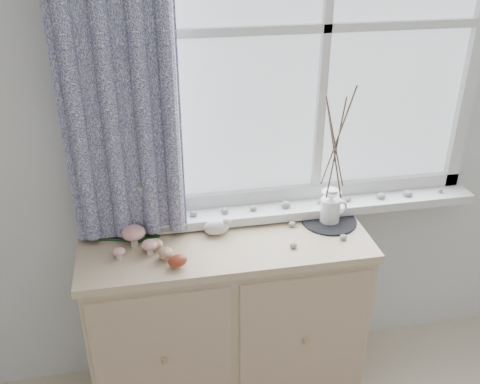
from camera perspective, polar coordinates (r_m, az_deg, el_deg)
The scene contains 8 objects.
sideboard at distance 2.47m, azimuth -1.38°, elevation -13.62°, with size 1.20×0.45×0.85m.
botanical_book at distance 2.22m, azimuth -12.77°, elevation -2.10°, with size 0.37×0.13×0.26m, color #1E4021, non-canonical shape.
toadstool_cluster at distance 2.18m, azimuth -11.09°, elevation -4.85°, with size 0.18×0.15×0.09m.
wooden_eggs at distance 2.11m, azimuth -7.91°, elevation -6.43°, with size 0.14×0.18×0.08m.
songbird_figurine at distance 2.24m, azimuth -2.53°, elevation -3.71°, with size 0.14×0.07×0.07m, color silver, non-canonical shape.
crocheted_doily at distance 2.37m, azimuth 9.48°, elevation -3.08°, with size 0.24×0.24×0.01m, color black.
twig_pitcher at distance 2.21m, azimuth 10.21°, elevation 5.15°, with size 0.27×0.27×0.65m.
sideboard_pebbles at distance 2.26m, azimuth 6.15°, elevation -4.27°, with size 0.33×0.23×0.02m.
Camera 1 is at (-0.44, -0.08, 2.05)m, focal length 40.00 mm.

